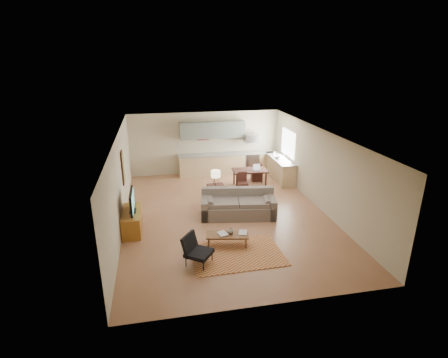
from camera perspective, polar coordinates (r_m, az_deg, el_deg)
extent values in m
plane|color=#946042|center=(11.60, 0.29, -5.85)|extent=(9.00, 9.00, 0.00)
plane|color=white|center=(10.71, 0.31, 7.30)|extent=(9.00, 9.00, 0.00)
plane|color=#B7AE90|center=(15.34, -3.07, 5.89)|extent=(6.50, 0.00, 6.50)
plane|color=#B7AE90|center=(7.12, 7.69, -11.29)|extent=(6.50, 0.00, 6.50)
plane|color=#B7AE90|center=(10.94, -16.62, -0.65)|extent=(0.00, 9.00, 9.00)
plane|color=#B7AE90|center=(12.12, 15.54, 1.43)|extent=(0.00, 9.00, 9.00)
cube|color=#A5A8AD|center=(15.68, 4.42, 2.75)|extent=(0.62, 0.62, 0.90)
cube|color=#A5A8AD|center=(15.41, 4.51, 6.69)|extent=(0.62, 0.40, 0.35)
cube|color=slate|center=(15.09, -1.88, 8.01)|extent=(2.80, 0.34, 0.70)
cube|color=white|center=(14.69, 10.42, 5.78)|extent=(0.02, 1.40, 1.05)
cube|color=#9C3E1E|center=(9.47, 2.11, -12.10)|extent=(2.44, 1.72, 0.02)
imported|color=maroon|center=(9.64, -0.86, -9.07)|extent=(0.38, 0.42, 0.03)
imported|color=navy|center=(9.77, 2.46, -8.69)|extent=(0.41, 0.44, 0.02)
imported|color=black|center=(9.68, 1.09, -8.41)|extent=(0.26, 0.26, 0.18)
imported|color=beige|center=(15.14, 8.19, 4.23)|extent=(0.09, 0.09, 0.19)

